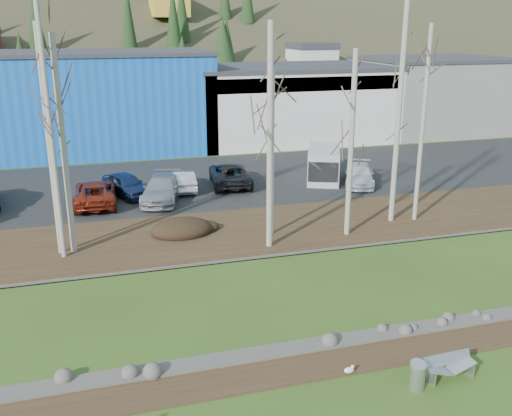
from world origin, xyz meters
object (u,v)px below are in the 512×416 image
object	(u,v)px
bench_damaged	(449,367)
van_white	(324,164)
car_5	(183,180)
litter_bin	(417,377)
car_6	(230,174)
car_2	(95,193)
seagull	(349,370)
car_4	(126,185)
car_7	(359,175)
car_3	(162,189)

from	to	relation	value
bench_damaged	van_white	size ratio (longest dim) A/B	0.31
bench_damaged	car_5	size ratio (longest dim) A/B	0.44
litter_bin	car_6	size ratio (longest dim) A/B	0.15
car_2	car_5	size ratio (longest dim) A/B	1.35
seagull	car_5	bearing A→B (deg)	78.98
seagull	car_6	size ratio (longest dim) A/B	0.07
van_white	car_2	bearing A→B (deg)	-150.99
car_6	seagull	bearing A→B (deg)	92.39
litter_bin	car_2	distance (m)	22.93
bench_damaged	car_5	xyz separation A→B (m)	(-4.41, 22.64, 0.40)
car_5	car_6	distance (m)	3.23
seagull	car_5	size ratio (longest dim) A/B	0.10
seagull	car_4	size ratio (longest dim) A/B	0.09
car_5	van_white	bearing A→B (deg)	-178.55
litter_bin	car_2	bearing A→B (deg)	112.24
car_6	van_white	size ratio (longest dim) A/B	0.99
car_7	van_white	distance (m)	2.64
seagull	car_2	distance (m)	21.22
car_4	car_6	bearing A→B (deg)	-19.21
van_white	seagull	bearing A→B (deg)	-87.44
car_2	car_4	xyz separation A→B (m)	(1.90, 1.35, -0.01)
litter_bin	car_7	world-z (taller)	car_7
car_4	car_5	distance (m)	3.62
car_3	van_white	world-z (taller)	van_white
bench_damaged	seagull	world-z (taller)	bench_damaged
litter_bin	car_6	distance (m)	23.25
car_5	van_white	distance (m)	9.73
litter_bin	car_7	distance (m)	22.48
seagull	van_white	world-z (taller)	van_white
seagull	car_5	xyz separation A→B (m)	(-1.56, 21.64, 0.62)
bench_damaged	car_2	xyz separation A→B (m)	(-9.91, 20.99, 0.49)
bench_damaged	seagull	bearing A→B (deg)	158.01
bench_damaged	car_7	world-z (taller)	car_7
car_5	bench_damaged	bearing A→B (deg)	103.25
car_3	litter_bin	bearing A→B (deg)	-61.12
litter_bin	seagull	xyz separation A→B (m)	(-1.60, 1.22, -0.24)
car_4	van_white	xyz separation A→B (m)	(13.33, 0.16, 0.38)
car_5	car_7	bearing A→B (deg)	172.36
seagull	car_3	distance (m)	19.93
bench_damaged	litter_bin	distance (m)	1.26
car_4	car_3	bearing A→B (deg)	-65.26
car_3	car_7	world-z (taller)	car_3
bench_damaged	car_6	distance (m)	23.06
seagull	car_6	distance (m)	22.10
car_4	car_6	size ratio (longest dim) A/B	0.78
litter_bin	car_5	bearing A→B (deg)	97.89
bench_damaged	car_7	distance (m)	21.83
car_2	van_white	bearing A→B (deg)	-171.74
car_4	car_7	xyz separation A→B (m)	(15.13, -1.71, -0.05)
car_4	car_5	bearing A→B (deg)	-20.16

